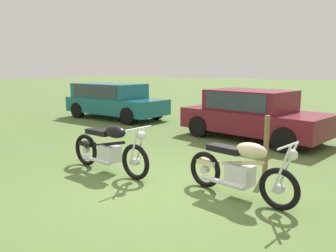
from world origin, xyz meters
The scene contains 6 objects.
ground_plane centered at (0.00, 0.00, 0.00)m, with size 120.00×120.00×0.00m, color #567038.
motorcycle_black centered at (-1.25, 0.19, 0.49)m, with size 2.15×0.64×1.02m.
motorcycle_cream centered at (1.41, 0.38, 0.48)m, with size 1.98×0.69×1.02m.
car_teal centered at (-6.32, 5.63, 0.83)m, with size 4.38×2.03×1.43m.
car_burgundy centered at (-0.06, 4.86, 0.80)m, with size 4.37×2.53×1.43m.
fence_post_wooden centered at (1.36, 1.76, 0.58)m, with size 0.10×0.10×1.17m, color brown.
Camera 1 is at (3.33, -4.47, 2.04)m, focal length 35.80 mm.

